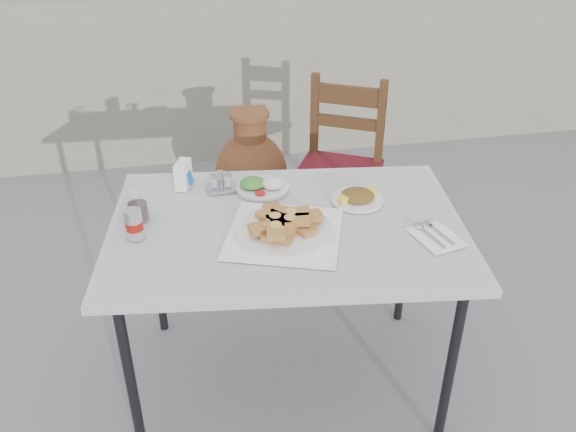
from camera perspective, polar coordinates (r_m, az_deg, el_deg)
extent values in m
plane|color=slate|center=(2.85, 3.07, -15.17)|extent=(80.00, 80.00, 0.00)
cylinder|color=black|center=(2.37, -14.46, -14.98)|extent=(0.04, 0.04, 0.78)
cylinder|color=black|center=(2.43, 14.96, -13.62)|extent=(0.04, 0.04, 0.78)
cylinder|color=black|center=(2.93, -12.26, -4.46)|extent=(0.04, 0.04, 0.78)
cylinder|color=black|center=(2.98, 10.88, -3.62)|extent=(0.04, 0.04, 0.78)
cube|color=white|center=(2.35, -0.13, -1.07)|extent=(1.46, 1.08, 0.03)
cube|color=white|center=(2.34, -0.13, -0.67)|extent=(1.41, 1.04, 0.01)
cube|color=white|center=(2.27, -0.34, -1.62)|extent=(0.53, 0.53, 0.00)
cylinder|color=white|center=(2.27, -0.34, -1.39)|extent=(0.37, 0.37, 0.02)
cylinder|color=white|center=(2.27, -0.34, -1.50)|extent=(0.38, 0.38, 0.01)
cylinder|color=white|center=(2.57, -2.38, 2.63)|extent=(0.22, 0.22, 0.01)
ellipsoid|color=silver|center=(2.56, -1.47, 3.08)|extent=(0.09, 0.09, 0.05)
ellipsoid|color=#317722|center=(2.56, -3.32, 3.08)|extent=(0.11, 0.10, 0.05)
cylinder|color=red|center=(2.51, -2.63, 2.14)|extent=(0.04, 0.04, 0.01)
cylinder|color=white|center=(2.50, 6.50, 1.56)|extent=(0.21, 0.21, 0.01)
ellipsoid|color=#316E1B|center=(2.49, 6.53, 1.95)|extent=(0.14, 0.13, 0.04)
cylinder|color=yellow|center=(2.45, 5.19, 1.49)|extent=(0.05, 0.04, 0.04)
cylinder|color=yellow|center=(2.53, 7.89, 2.32)|extent=(0.05, 0.04, 0.04)
cylinder|color=silver|center=(2.29, -14.21, -0.74)|extent=(0.06, 0.06, 0.12)
cylinder|color=#A9140C|center=(2.29, -14.19, -0.84)|extent=(0.07, 0.07, 0.03)
cylinder|color=#B7B8BE|center=(2.26, -14.38, 0.45)|extent=(0.06, 0.06, 0.00)
cylinder|color=white|center=(2.40, -13.90, 0.91)|extent=(0.08, 0.08, 0.12)
cylinder|color=black|center=(2.41, -13.83, 0.42)|extent=(0.07, 0.07, 0.07)
cube|color=white|center=(2.60, -9.78, 3.85)|extent=(0.08, 0.11, 0.12)
cube|color=blue|center=(2.60, -9.15, 3.62)|extent=(0.03, 0.05, 0.07)
cube|color=#B7B8BE|center=(2.58, -6.26, 2.64)|extent=(0.12, 0.10, 0.01)
cylinder|color=white|center=(2.54, -6.91, 3.16)|extent=(0.03, 0.03, 0.07)
cylinder|color=white|center=(2.55, -5.62, 3.29)|extent=(0.03, 0.03, 0.07)
cylinder|color=#B7B8BE|center=(2.59, -6.36, 3.58)|extent=(0.03, 0.03, 0.06)
cube|color=white|center=(2.32, 13.75, -1.94)|extent=(0.19, 0.22, 0.00)
cube|color=#B7B8BE|center=(2.30, 13.35, -1.94)|extent=(0.05, 0.15, 0.00)
ellipsoid|color=#B7B8BE|center=(2.36, 12.15, -0.88)|extent=(0.04, 0.05, 0.01)
cube|color=#B7B8BE|center=(2.33, 14.19, -1.69)|extent=(0.05, 0.15, 0.00)
cube|color=#B7B8BE|center=(2.38, 12.98, -0.69)|extent=(0.03, 0.05, 0.00)
cube|color=#3C2110|center=(3.42, 0.63, -1.01)|extent=(0.06, 0.06, 0.48)
cube|color=#3C2110|center=(3.35, 6.87, -2.03)|extent=(0.06, 0.06, 0.48)
cube|color=#3C2110|center=(3.74, 2.32, 1.95)|extent=(0.06, 0.06, 0.48)
cube|color=#3C2110|center=(3.67, 8.05, 1.07)|extent=(0.06, 0.06, 0.48)
cube|color=maroon|center=(3.41, 4.65, 3.87)|extent=(0.60, 0.60, 0.05)
cube|color=#3C2110|center=(3.52, 2.50, 9.10)|extent=(0.06, 0.06, 0.53)
cube|color=#3C2110|center=(3.45, 8.66, 8.29)|extent=(0.06, 0.06, 0.53)
cube|color=#3C2110|center=(3.42, 5.69, 11.16)|extent=(0.39, 0.23, 0.11)
cube|color=#3C2110|center=(3.48, 5.55, 8.71)|extent=(0.39, 0.23, 0.06)
cylinder|color=brown|center=(3.84, -3.28, -0.61)|extent=(0.34, 0.34, 0.08)
ellipsoid|color=brown|center=(3.68, -3.43, 3.70)|extent=(0.44, 0.44, 0.55)
cylinder|color=beige|center=(3.68, -3.43, 3.70)|extent=(0.45, 0.45, 0.06)
cylinder|color=brown|center=(3.55, -3.59, 8.06)|extent=(0.19, 0.19, 0.17)
cylinder|color=brown|center=(3.51, -3.64, 9.48)|extent=(0.23, 0.23, 0.03)
cube|color=gray|center=(4.67, -4.15, 12.84)|extent=(6.00, 0.25, 1.20)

